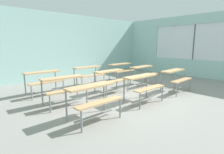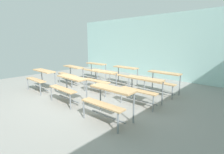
% 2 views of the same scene
% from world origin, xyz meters
% --- Properties ---
extents(ground, '(10.00, 9.00, 0.05)m').
position_xyz_m(ground, '(0.00, 0.00, -0.03)').
color(ground, gray).
extents(wall_back, '(10.00, 0.12, 3.00)m').
position_xyz_m(wall_back, '(0.00, 4.50, 1.50)').
color(wall_back, '#A8D1CC').
rests_on(wall_back, ground).
extents(desk_bench_r0c0, '(1.11, 0.61, 0.74)m').
position_xyz_m(desk_bench_r0c0, '(-1.74, -0.41, 0.56)').
color(desk_bench_r0c0, tan).
rests_on(desk_bench_r0c0, ground).
extents(desk_bench_r0c1, '(1.10, 0.59, 0.74)m').
position_xyz_m(desk_bench_r0c1, '(-0.04, -0.39, 0.56)').
color(desk_bench_r0c1, tan).
rests_on(desk_bench_r0c1, ground).
extents(desk_bench_r0c2, '(1.12, 0.63, 0.74)m').
position_xyz_m(desk_bench_r0c2, '(1.62, -0.45, 0.56)').
color(desk_bench_r0c2, tan).
rests_on(desk_bench_r0c2, ground).
extents(desk_bench_r1c0, '(1.13, 0.64, 0.74)m').
position_xyz_m(desk_bench_r1c0, '(-1.76, 0.86, 0.56)').
color(desk_bench_r1c0, tan).
rests_on(desk_bench_r1c0, ground).
extents(desk_bench_r1c1, '(1.12, 0.63, 0.74)m').
position_xyz_m(desk_bench_r1c1, '(-0.05, 0.91, 0.56)').
color(desk_bench_r1c1, tan).
rests_on(desk_bench_r1c1, ground).
extents(desk_bench_r1c2, '(1.12, 0.63, 0.74)m').
position_xyz_m(desk_bench_r1c2, '(1.63, 0.90, 0.56)').
color(desk_bench_r1c2, tan).
rests_on(desk_bench_r1c2, ground).
extents(desk_bench_r2c0, '(1.11, 0.61, 0.74)m').
position_xyz_m(desk_bench_r2c0, '(-1.79, 2.17, 0.56)').
color(desk_bench_r2c0, tan).
rests_on(desk_bench_r2c0, ground).
extents(desk_bench_r2c1, '(1.11, 0.60, 0.74)m').
position_xyz_m(desk_bench_r2c1, '(-0.05, 2.21, 0.56)').
color(desk_bench_r2c1, tan).
rests_on(desk_bench_r2c1, ground).
extents(desk_bench_r2c2, '(1.12, 0.62, 0.74)m').
position_xyz_m(desk_bench_r2c2, '(1.65, 2.15, 0.56)').
color(desk_bench_r2c2, tan).
rests_on(desk_bench_r2c2, ground).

